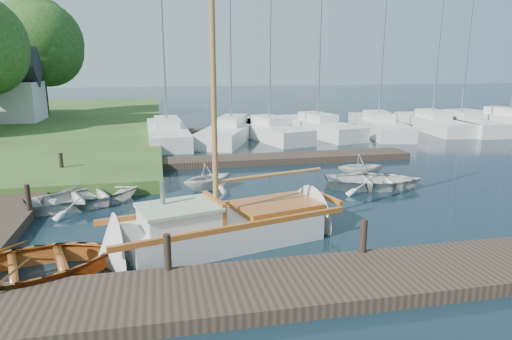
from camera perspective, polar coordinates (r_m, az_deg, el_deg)
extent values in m
plane|color=black|center=(15.29, 0.00, -4.38)|extent=(160.00, 160.00, 0.00)
cube|color=#2E211B|center=(9.87, 7.50, -13.87)|extent=(18.00, 2.20, 0.30)
cube|color=#2E211B|center=(17.58, -28.01, -3.12)|extent=(2.20, 18.00, 0.30)
cube|color=#2E211B|center=(21.82, 1.58, 1.39)|extent=(14.00, 1.60, 0.30)
cube|color=#2E211B|center=(33.25, 11.22, 5.25)|extent=(30.00, 1.60, 0.30)
cylinder|color=black|center=(10.06, -11.01, -10.02)|extent=(0.16, 0.16, 0.80)
cylinder|color=black|center=(11.03, 13.28, -8.00)|extent=(0.16, 0.16, 0.80)
cylinder|color=black|center=(15.31, -26.61, -3.08)|extent=(0.16, 0.16, 0.80)
cylinder|color=black|center=(20.05, -23.18, 0.85)|extent=(0.16, 0.16, 0.80)
cube|color=silver|center=(12.16, -4.06, -8.00)|extent=(5.35, 3.22, 0.90)
cone|color=silver|center=(13.56, 7.96, -5.83)|extent=(1.76, 2.23, 1.96)
cone|color=silver|center=(11.44, -18.01, -10.06)|extent=(1.47, 2.15, 1.96)
cube|color=#915616|center=(12.82, -5.74, -4.50)|extent=(6.02, 1.71, 0.14)
cube|color=#915616|center=(11.18, -2.21, -7.14)|extent=(6.02, 1.71, 0.14)
cube|color=#915616|center=(13.60, 9.24, -3.56)|extent=(0.40, 1.09, 0.14)
cube|color=silver|center=(11.55, -9.63, -5.79)|extent=(2.10, 1.82, 0.44)
cube|color=#A0BD95|center=(11.47, -9.68, -4.61)|extent=(2.22, 1.94, 0.08)
cube|color=#915616|center=(11.82, -5.24, -4.80)|extent=(0.48, 1.38, 0.60)
cylinder|color=slate|center=(11.58, -11.60, -2.83)|extent=(0.12, 0.12, 0.60)
cube|color=#915616|center=(12.64, 2.61, -4.50)|extent=(2.51, 2.01, 0.20)
cylinder|color=brown|center=(11.27, -5.42, 14.46)|extent=(0.14, 0.14, 8.40)
cylinder|color=brown|center=(12.30, 1.84, -0.64)|extent=(3.12, 0.92, 0.10)
imported|color=#915616|center=(11.16, -26.78, -10.28)|extent=(5.01, 4.21, 0.89)
imported|color=silver|center=(16.21, -20.53, -2.83)|extent=(4.36, 3.77, 0.76)
imported|color=silver|center=(17.07, -5.97, -0.62)|extent=(2.75, 2.64, 1.12)
imported|color=silver|center=(17.85, 14.51, -0.98)|extent=(4.12, 3.35, 0.75)
imported|color=silver|center=(19.53, 13.05, 0.76)|extent=(2.09, 1.84, 1.05)
cube|color=silver|center=(28.25, -11.05, 4.49)|extent=(2.51, 8.94, 0.90)
cube|color=silver|center=(28.15, -11.11, 5.89)|extent=(1.51, 3.15, 0.50)
cylinder|color=slate|center=(27.96, -11.55, 15.54)|extent=(0.12, 0.12, 9.95)
cube|color=silver|center=(28.57, -3.09, 4.81)|extent=(5.47, 9.15, 0.90)
cube|color=silver|center=(28.48, -3.11, 6.20)|extent=(2.50, 3.44, 0.50)
cylinder|color=slate|center=(28.29, -3.23, 15.81)|extent=(0.12, 0.12, 10.02)
cube|color=silver|center=(28.60, 1.70, 4.83)|extent=(3.99, 7.51, 0.90)
cube|color=silver|center=(28.51, 1.71, 6.22)|extent=(2.01, 2.79, 0.50)
cylinder|color=slate|center=(28.31, 1.78, 15.07)|extent=(0.12, 0.12, 9.28)
cube|color=silver|center=(30.64, 7.68, 5.28)|extent=(3.85, 8.50, 0.90)
cube|color=silver|center=(30.56, 7.72, 6.58)|extent=(1.97, 3.11, 0.50)
cylinder|color=slate|center=(30.45, 8.08, 17.63)|extent=(0.12, 0.12, 12.25)
cube|color=silver|center=(32.17, 15.03, 5.33)|extent=(3.98, 9.34, 0.90)
cube|color=silver|center=(32.09, 15.10, 6.56)|extent=(2.01, 3.40, 0.50)
cylinder|color=slate|center=(31.93, 15.64, 15.31)|extent=(0.12, 0.12, 10.28)
cube|color=silver|center=(34.58, 21.13, 5.41)|extent=(2.91, 8.20, 0.90)
cube|color=silver|center=(34.50, 21.23, 6.56)|extent=(1.65, 2.93, 0.50)
cylinder|color=slate|center=(34.34, 21.87, 14.00)|extent=(0.12, 0.12, 9.47)
cube|color=silver|center=(34.95, 24.16, 5.22)|extent=(2.28, 7.54, 0.90)
cube|color=silver|center=(34.87, 24.26, 6.35)|extent=(1.43, 2.65, 0.50)
cylinder|color=slate|center=(34.72, 25.04, 14.30)|extent=(0.12, 0.12, 10.19)
cube|color=silver|center=(38.73, 29.08, 5.39)|extent=(4.32, 10.16, 0.90)
cube|color=silver|center=(38.66, 29.20, 6.41)|extent=(2.13, 3.69, 0.50)
cube|color=beige|center=(37.97, -29.05, 7.48)|extent=(5.00, 4.00, 2.80)
cylinder|color=#332114|center=(41.30, -24.86, 8.85)|extent=(0.36, 0.36, 3.67)
sphere|color=#164012|center=(41.27, -25.38, 14.07)|extent=(6.73, 6.73, 6.73)
sphere|color=#164012|center=(40.85, -24.71, 13.43)|extent=(5.71, 5.71, 5.71)
sphere|color=#164012|center=(41.78, -25.91, 14.98)|extent=(6.12, 6.12, 6.12)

